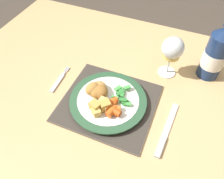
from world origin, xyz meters
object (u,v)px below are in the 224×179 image
Objects in this scene: table_knife at (165,133)px; wine_glass at (172,50)px; dinner_plate at (108,101)px; bottle at (216,52)px; dining_table at (119,101)px; fork at (58,81)px.

table_knife is 1.31× the size of wine_glass.
bottle is (0.29, 0.27, 0.09)m from dinner_plate.
dinner_plate is 0.91× the size of bottle.
wine_glass is 0.15m from bottle.
bottle reaches higher than table_knife.
table_knife is at bearing -105.13° from bottle.
dining_table is at bearing 147.47° from table_knife.
fork is 0.62× the size of table_knife.
dining_table is 6.19× the size of table_knife.
table_knife is (0.20, -0.13, 0.10)m from dining_table.
table_knife reaches higher than fork.
bottle reaches higher than wine_glass.
table_knife is (0.41, -0.06, 0.00)m from fork.
dinner_plate is 0.21m from table_knife.
fork is 0.42m from table_knife.
wine_glass is at bearing 102.66° from table_knife.
fork is at bearing -162.65° from dining_table.
bottle is at bearing 74.87° from table_knife.
bottle is at bearing 26.67° from fork.
wine_glass reaches higher than table_knife.
bottle reaches higher than dining_table.
table_knife is 0.34m from bottle.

